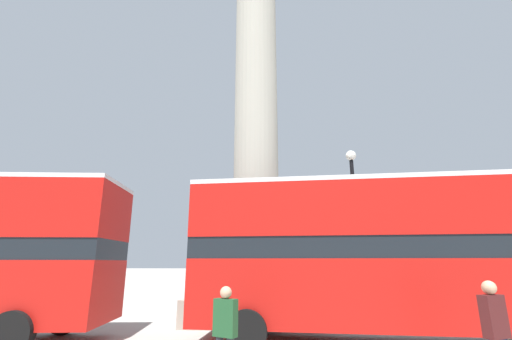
# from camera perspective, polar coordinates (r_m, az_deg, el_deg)

# --- Properties ---
(ground_plane) EXTENTS (200.00, 200.00, 0.00)m
(ground_plane) POSITION_cam_1_polar(r_m,az_deg,el_deg) (14.29, 0.00, -23.50)
(ground_plane) COLOR #ADA89E
(monument_column) EXTENTS (4.90, 4.90, 20.16)m
(monument_column) POSITION_cam_1_polar(r_m,az_deg,el_deg) (15.16, 0.00, 6.17)
(monument_column) COLOR #A39E8E
(monument_column) RESTS_ON ground_plane
(bus_c) EXTENTS (10.75, 3.60, 4.26)m
(bus_c) POSITION_cam_1_polar(r_m,az_deg,el_deg) (10.24, 21.16, -12.62)
(bus_c) COLOR #B7140F
(bus_c) RESTS_ON ground_plane
(equestrian_statue) EXTENTS (3.97, 3.35, 5.50)m
(equestrian_statue) POSITION_cam_1_polar(r_m,az_deg,el_deg) (21.87, 32.10, -14.38)
(equestrian_statue) COLOR #A39E8E
(equestrian_statue) RESTS_ON ground_plane
(street_lamp) EXTENTS (0.38, 0.38, 6.11)m
(street_lamp) POSITION_cam_1_polar(r_m,az_deg,el_deg) (12.70, 16.41, -9.61)
(street_lamp) COLOR black
(street_lamp) RESTS_ON ground_plane
(pedestrian_near_lamp) EXTENTS (0.47, 0.36, 1.66)m
(pedestrian_near_lamp) POSITION_cam_1_polar(r_m,az_deg,el_deg) (6.78, -5.17, -24.98)
(pedestrian_near_lamp) COLOR #28282D
(pedestrian_near_lamp) RESTS_ON ground_plane
(pedestrian_by_plinth) EXTENTS (0.50, 0.38, 1.79)m
(pedestrian_by_plinth) POSITION_cam_1_polar(r_m,az_deg,el_deg) (7.50, 35.09, -20.79)
(pedestrian_by_plinth) COLOR #192347
(pedestrian_by_plinth) RESTS_ON ground_plane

